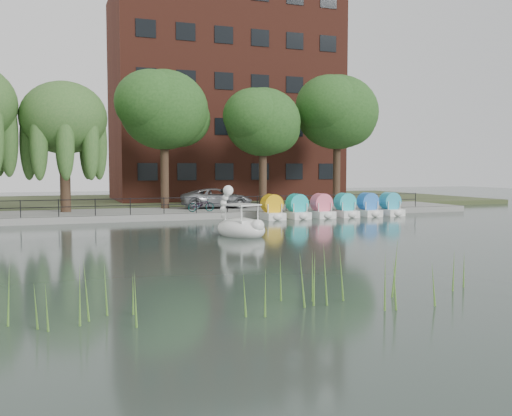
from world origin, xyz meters
TOP-DOWN VIEW (x-y plane):
  - ground_plane at (0.00, 0.00)m, footprint 120.00×120.00m
  - promenade at (0.00, 16.00)m, footprint 40.00×6.00m
  - kerb at (0.00, 13.05)m, footprint 40.00×0.25m
  - land_strip at (0.00, 30.00)m, footprint 60.00×22.00m
  - railing at (0.00, 13.25)m, footprint 32.00×0.05m
  - apartment_building at (7.00, 29.97)m, footprint 20.00×10.07m
  - willow_mid at (-7.50, 17.00)m, footprint 5.32×5.32m
  - broadleaf_center at (-1.00, 18.00)m, footprint 6.00×6.00m
  - broadleaf_right at (6.00, 17.50)m, footprint 5.40×5.40m
  - broadleaf_far at (12.50, 18.50)m, footprint 6.30×6.30m
  - minivan at (2.39, 16.96)m, footprint 3.00×5.80m
  - bicycle at (0.53, 14.17)m, footprint 0.69×1.75m
  - swan_boat at (-0.19, 4.28)m, footprint 2.64×3.21m
  - pedal_boat_row at (8.66, 11.73)m, footprint 9.65×1.70m
  - reed_bank at (2.00, -9.50)m, footprint 24.00×2.40m

SIDE VIEW (x-z plane):
  - ground_plane at x=0.00m, z-range 0.00..0.00m
  - land_strip at x=0.00m, z-range 0.00..0.36m
  - promenade at x=0.00m, z-range 0.00..0.40m
  - kerb at x=0.00m, z-range 0.00..0.40m
  - swan_boat at x=-0.19m, z-range -0.66..1.68m
  - reed_bank at x=2.00m, z-range 0.00..1.20m
  - pedal_boat_row at x=8.66m, z-range -0.09..1.31m
  - bicycle at x=0.53m, z-range 0.40..1.40m
  - railing at x=0.00m, z-range 0.65..1.65m
  - minivan at x=2.39m, z-range 0.40..1.96m
  - willow_mid at x=-7.50m, z-range 2.17..10.32m
  - broadleaf_right at x=6.00m, z-range 2.22..10.55m
  - broadleaf_center at x=-1.00m, z-range 2.44..11.69m
  - broadleaf_far at x=12.50m, z-range 2.54..12.25m
  - apartment_building at x=7.00m, z-range 0.36..18.36m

